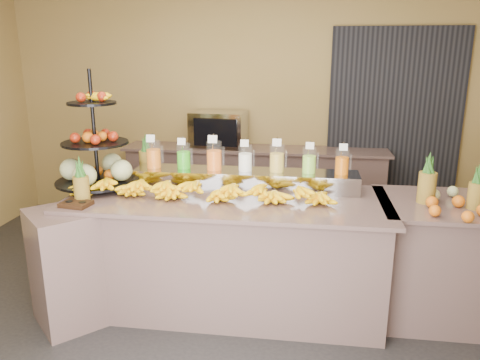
% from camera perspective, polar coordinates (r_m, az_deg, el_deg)
% --- Properties ---
extents(ground, '(6.00, 6.00, 0.00)m').
position_cam_1_polar(ground, '(3.78, -2.23, -17.10)').
color(ground, black).
rests_on(ground, ground).
extents(room_envelope, '(6.04, 5.02, 2.82)m').
position_cam_1_polar(room_envelope, '(3.94, 2.30, 13.16)').
color(room_envelope, olive).
rests_on(room_envelope, ground).
extents(buffet_counter, '(2.75, 1.25, 0.93)m').
position_cam_1_polar(buffet_counter, '(3.80, -3.34, -8.93)').
color(buffet_counter, gray).
rests_on(buffet_counter, ground).
extents(right_counter, '(1.08, 0.88, 0.93)m').
position_cam_1_polar(right_counter, '(4.02, 23.71, -8.85)').
color(right_counter, gray).
rests_on(right_counter, ground).
extents(back_ledge, '(3.10, 0.55, 0.93)m').
position_cam_1_polar(back_ledge, '(5.64, 1.76, -0.66)').
color(back_ledge, gray).
rests_on(back_ledge, ground).
extents(pitcher_tray, '(1.85, 0.30, 0.15)m').
position_cam_1_polar(pitcher_tray, '(3.88, 0.64, 0.09)').
color(pitcher_tray, gray).
rests_on(pitcher_tray, buffet_counter).
extents(juice_pitcher_orange_a, '(0.12, 0.13, 0.30)m').
position_cam_1_polar(juice_pitcher_orange_a, '(4.01, -10.49, 2.93)').
color(juice_pitcher_orange_a, silver).
rests_on(juice_pitcher_orange_a, pitcher_tray).
extents(juice_pitcher_green, '(0.12, 0.12, 0.28)m').
position_cam_1_polar(juice_pitcher_green, '(3.94, -6.88, 2.74)').
color(juice_pitcher_green, silver).
rests_on(juice_pitcher_green, pitcher_tray).
extents(juice_pitcher_orange_b, '(0.13, 0.13, 0.31)m').
position_cam_1_polar(juice_pitcher_orange_b, '(3.88, -3.17, 2.79)').
color(juice_pitcher_orange_b, silver).
rests_on(juice_pitcher_orange_b, pitcher_tray).
extents(juice_pitcher_milk, '(0.12, 0.12, 0.28)m').
position_cam_1_polar(juice_pitcher_milk, '(3.84, 0.65, 2.52)').
color(juice_pitcher_milk, silver).
rests_on(juice_pitcher_milk, pitcher_tray).
extents(juice_pitcher_lemon, '(0.12, 0.13, 0.29)m').
position_cam_1_polar(juice_pitcher_lemon, '(3.82, 4.53, 2.47)').
color(juice_pitcher_lemon, silver).
rests_on(juice_pitcher_lemon, pitcher_tray).
extents(juice_pitcher_lime, '(0.11, 0.12, 0.27)m').
position_cam_1_polar(juice_pitcher_lime, '(3.81, 8.43, 2.22)').
color(juice_pitcher_lime, silver).
rests_on(juice_pitcher_lime, pitcher_tray).
extents(juice_pitcher_orange_c, '(0.11, 0.11, 0.27)m').
position_cam_1_polar(juice_pitcher_orange_c, '(3.82, 12.33, 2.04)').
color(juice_pitcher_orange_c, silver).
rests_on(juice_pitcher_orange_c, pitcher_tray).
extents(banana_heap, '(2.11, 0.19, 0.17)m').
position_cam_1_polar(banana_heap, '(3.64, -5.11, -0.86)').
color(banana_heap, yellow).
rests_on(banana_heap, buffet_counter).
extents(fruit_stand, '(0.74, 0.74, 0.97)m').
position_cam_1_polar(fruit_stand, '(4.03, -16.46, 2.49)').
color(fruit_stand, black).
rests_on(fruit_stand, buffet_counter).
extents(condiment_caddy, '(0.23, 0.19, 0.03)m').
position_cam_1_polar(condiment_caddy, '(3.66, -19.37, -2.77)').
color(condiment_caddy, black).
rests_on(condiment_caddy, buffet_counter).
extents(pineapple_left_a, '(0.12, 0.12, 0.36)m').
position_cam_1_polar(pineapple_left_a, '(3.71, -18.78, -0.60)').
color(pineapple_left_a, brown).
rests_on(pineapple_left_a, buffet_counter).
extents(pineapple_left_b, '(0.13, 0.13, 0.40)m').
position_cam_1_polar(pineapple_left_b, '(4.28, -11.32, 2.27)').
color(pineapple_left_b, brown).
rests_on(pineapple_left_b, buffet_counter).
extents(right_fruit_pile, '(0.44, 0.42, 0.23)m').
position_cam_1_polar(right_fruit_pile, '(3.68, 24.37, -2.21)').
color(right_fruit_pile, brown).
rests_on(right_fruit_pile, right_counter).
extents(oven_warmer, '(0.66, 0.49, 0.42)m').
position_cam_1_polar(oven_warmer, '(5.55, -2.59, 6.19)').
color(oven_warmer, gray).
rests_on(oven_warmer, back_ledge).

